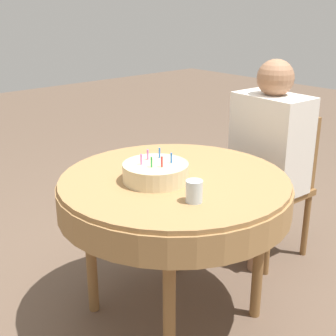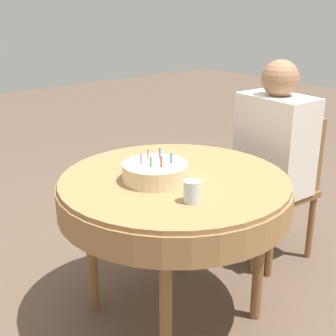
# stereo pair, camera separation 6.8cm
# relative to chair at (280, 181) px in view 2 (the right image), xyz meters

# --- Properties ---
(ground_plane) EXTENTS (12.00, 12.00, 0.00)m
(ground_plane) POSITION_rel_chair_xyz_m (0.07, -0.85, -0.45)
(ground_plane) COLOR brown
(dining_table) EXTENTS (1.02, 1.02, 0.70)m
(dining_table) POSITION_rel_chair_xyz_m (0.07, -0.85, 0.17)
(dining_table) COLOR #9E7547
(dining_table) RESTS_ON ground_plane
(chair) EXTENTS (0.41, 0.41, 0.83)m
(chair) POSITION_rel_chair_xyz_m (0.00, 0.00, 0.00)
(chair) COLOR brown
(chair) RESTS_ON ground_plane
(person) EXTENTS (0.42, 0.36, 1.14)m
(person) POSITION_rel_chair_xyz_m (-0.01, -0.08, 0.23)
(person) COLOR #9E7051
(person) RESTS_ON ground_plane
(birthday_cake) EXTENTS (0.28, 0.28, 0.12)m
(birthday_cake) POSITION_rel_chair_xyz_m (0.04, -0.94, 0.29)
(birthday_cake) COLOR beige
(birthday_cake) RESTS_ON dining_table
(drinking_glass) EXTENTS (0.07, 0.07, 0.09)m
(drinking_glass) POSITION_rel_chair_xyz_m (0.31, -0.97, 0.29)
(drinking_glass) COLOR silver
(drinking_glass) RESTS_ON dining_table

